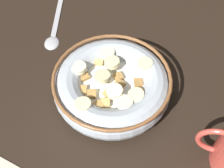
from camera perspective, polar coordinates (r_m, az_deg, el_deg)
The scene contains 3 objects.
ground_plane at distance 55.34cm, azimuth -0.00°, elevation -2.43°, with size 101.60×101.60×2.00cm, color black.
cereal_bowl at distance 52.31cm, azimuth -0.00°, elevation -0.20°, with size 19.80×19.80×5.26cm.
spoon at distance 64.73cm, azimuth -10.67°, elevation 9.16°, with size 5.38×15.34×0.80cm.
Camera 1 is at (-8.09, 29.40, 45.19)cm, focal length 49.86 mm.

